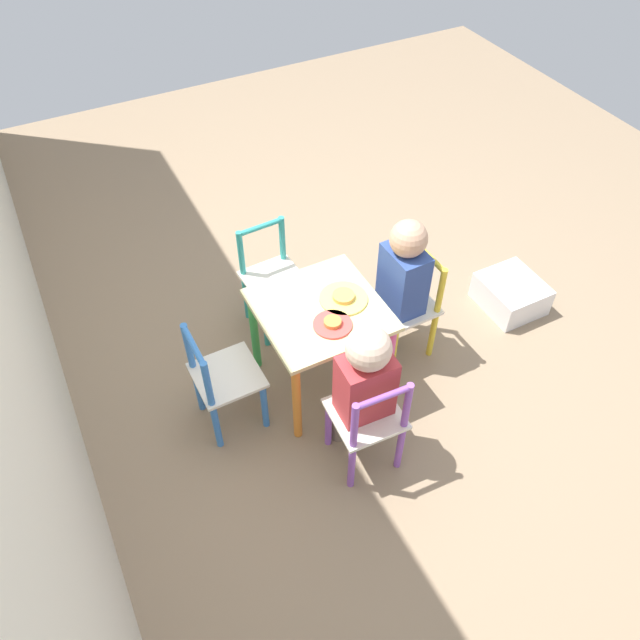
# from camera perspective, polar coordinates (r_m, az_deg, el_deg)

# --- Properties ---
(ground_plane) EXTENTS (6.00, 6.00, 0.00)m
(ground_plane) POSITION_cam_1_polar(r_m,az_deg,el_deg) (2.86, -0.00, -5.49)
(ground_plane) COLOR #8C755B
(kids_table) EXTENTS (0.50, 0.50, 0.47)m
(kids_table) POSITION_cam_1_polar(r_m,az_deg,el_deg) (2.57, -0.00, -0.23)
(kids_table) COLOR beige
(kids_table) RESTS_ON ground_plane
(chair_purple) EXTENTS (0.27, 0.27, 0.53)m
(chair_purple) POSITION_cam_1_polar(r_m,az_deg,el_deg) (2.41, 4.42, -9.23)
(chair_purple) COLOR silver
(chair_purple) RESTS_ON ground_plane
(chair_yellow) EXTENTS (0.26, 0.26, 0.53)m
(chair_yellow) POSITION_cam_1_polar(r_m,az_deg,el_deg) (2.83, 7.98, 1.26)
(chair_yellow) COLOR silver
(chair_yellow) RESTS_ON ground_plane
(chair_blue) EXTENTS (0.26, 0.26, 0.53)m
(chair_blue) POSITION_cam_1_polar(r_m,az_deg,el_deg) (2.55, -8.91, -5.48)
(chair_blue) COLOR silver
(chair_blue) RESTS_ON ground_plane
(chair_teal) EXTENTS (0.27, 0.27, 0.53)m
(chair_teal) POSITION_cam_1_polar(r_m,az_deg,el_deg) (2.94, -4.41, 3.67)
(chair_teal) COLOR silver
(chair_teal) RESTS_ON ground_plane
(child_left) EXTENTS (0.22, 0.21, 0.73)m
(child_left) POSITION_cam_1_polar(r_m,az_deg,el_deg) (2.30, 3.96, -5.59)
(child_left) COLOR #7A6B5B
(child_left) RESTS_ON ground_plane
(child_front) EXTENTS (0.20, 0.21, 0.75)m
(child_front) POSITION_cam_1_polar(r_m,az_deg,el_deg) (2.67, 7.28, 3.58)
(child_front) COLOR #38383D
(child_front) RESTS_ON ground_plane
(plate_left) EXTENTS (0.15, 0.15, 0.03)m
(plate_left) POSITION_cam_1_polar(r_m,az_deg,el_deg) (2.44, 1.16, -0.35)
(plate_left) COLOR #E54C47
(plate_left) RESTS_ON kids_table
(plate_front) EXTENTS (0.20, 0.20, 0.03)m
(plate_front) POSITION_cam_1_polar(r_m,az_deg,el_deg) (2.54, 2.16, 2.03)
(plate_front) COLOR #EADB66
(plate_front) RESTS_ON kids_table
(storage_bin) EXTENTS (0.30, 0.28, 0.15)m
(storage_bin) POSITION_cam_1_polar(r_m,az_deg,el_deg) (3.27, 17.04, 2.30)
(storage_bin) COLOR silver
(storage_bin) RESTS_ON ground_plane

